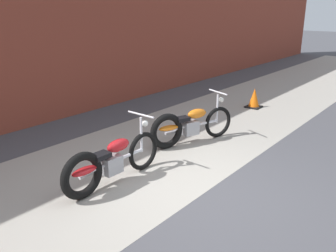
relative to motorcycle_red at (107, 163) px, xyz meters
name	(u,v)px	position (x,y,z in m)	size (l,w,h in m)	color
ground_plane	(203,194)	(0.73, -1.32, -0.40)	(80.00, 80.00, 0.00)	#47474C
sidewalk_slab	(123,164)	(0.73, 0.43, -0.40)	(36.00, 3.50, 0.01)	#9E998E
brick_building_wall	(6,4)	(0.73, 3.88, 2.37)	(36.00, 0.50, 5.54)	brown
motorcycle_red	(107,163)	(0.00, 0.00, 0.00)	(2.01, 0.58, 1.03)	black
motorcycle_orange	(187,126)	(2.27, 0.12, 0.00)	(1.92, 0.89, 1.03)	black
traffic_cone	(254,99)	(5.73, 0.32, -0.15)	(0.40, 0.40, 0.55)	orange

